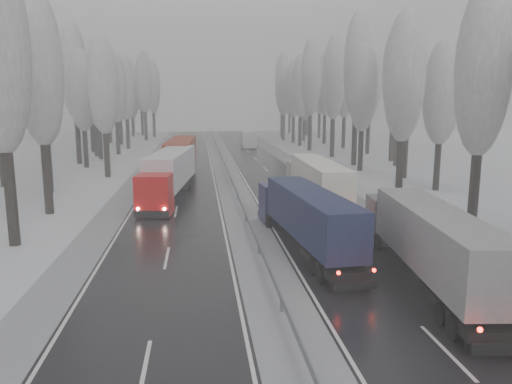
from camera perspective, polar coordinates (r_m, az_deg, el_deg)
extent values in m
plane|color=silver|center=(18.07, 5.13, -18.67)|extent=(260.00, 260.00, 0.00)
cube|color=black|center=(47.07, 4.06, -0.35)|extent=(7.50, 200.00, 0.03)
cube|color=black|center=(46.32, -8.82, -0.62)|extent=(7.50, 200.00, 0.03)
cube|color=#94969B|center=(46.40, -2.33, -0.48)|extent=(3.00, 200.00, 0.04)
cube|color=#94969B|center=(48.21, 9.85, -0.21)|extent=(2.40, 200.00, 0.04)
cube|color=#94969B|center=(46.79, -14.89, -0.73)|extent=(2.40, 200.00, 0.04)
cube|color=slate|center=(46.29, -2.34, 0.23)|extent=(0.06, 200.00, 0.32)
cube|color=slate|center=(44.39, -2.14, -0.61)|extent=(0.12, 0.12, 0.60)
cube|color=slate|center=(75.99, -4.01, 3.97)|extent=(0.12, 0.12, 0.60)
cylinder|color=black|center=(36.61, 23.65, 0.14)|extent=(0.68, 0.68, 5.60)
ellipsoid|color=gray|center=(36.18, 24.59, 12.71)|extent=(3.60, 3.60, 11.45)
cylinder|color=black|center=(46.45, 16.10, 2.62)|extent=(0.68, 0.68, 5.62)
ellipsoid|color=gray|center=(46.11, 16.61, 12.55)|extent=(3.60, 3.60, 11.48)
cylinder|color=black|center=(52.39, 19.99, 2.86)|extent=(0.64, 0.64, 4.94)
ellipsoid|color=gray|center=(52.01, 20.48, 10.59)|extent=(3.60, 3.60, 10.09)
cylinder|color=black|center=(55.22, 16.13, 3.64)|extent=(0.66, 0.66, 5.32)
ellipsoid|color=gray|center=(54.90, 16.53, 11.54)|extent=(3.60, 3.60, 10.88)
cylinder|color=black|center=(59.69, 16.66, 4.57)|extent=(0.72, 0.72, 6.31)
ellipsoid|color=gray|center=(59.53, 17.12, 13.23)|extent=(3.60, 3.60, 12.90)
cylinder|color=black|center=(64.63, 11.87, 4.78)|extent=(0.67, 0.67, 5.38)
ellipsoid|color=gray|center=(64.37, 12.13, 11.59)|extent=(3.60, 3.60, 10.98)
cylinder|color=black|center=(70.58, 15.70, 4.75)|extent=(0.62, 0.62, 4.59)
ellipsoid|color=gray|center=(70.28, 15.97, 10.08)|extent=(3.60, 3.60, 9.39)
cylinder|color=black|center=(69.97, 11.18, 5.86)|extent=(0.76, 0.76, 6.95)
ellipsoid|color=gray|center=(69.92, 11.48, 13.99)|extent=(3.60, 3.60, 14.19)
cylinder|color=black|center=(76.07, 15.26, 5.90)|extent=(0.74, 0.74, 6.59)
ellipsoid|color=gray|center=(75.98, 15.61, 13.00)|extent=(3.60, 3.60, 13.46)
cylinder|color=black|center=(79.70, 8.71, 6.26)|extent=(0.72, 0.72, 6.37)
ellipsoid|color=gray|center=(79.59, 8.90, 12.80)|extent=(3.60, 3.60, 13.01)
cylinder|color=black|center=(85.64, 12.65, 6.27)|extent=(0.70, 0.70, 5.97)
ellipsoid|color=gray|center=(85.49, 12.89, 11.98)|extent=(3.60, 3.60, 12.20)
cylinder|color=black|center=(89.75, 6.16, 6.86)|extent=(0.74, 0.74, 6.65)
ellipsoid|color=gray|center=(89.68, 6.28, 12.93)|extent=(3.60, 3.60, 13.59)
cylinder|color=black|center=(95.48, 9.98, 6.81)|extent=(0.71, 0.71, 6.14)
ellipsoid|color=gray|center=(95.36, 10.15, 12.08)|extent=(3.60, 3.60, 12.54)
cylinder|color=black|center=(99.33, 5.05, 7.04)|extent=(0.71, 0.71, 6.05)
ellipsoid|color=gray|center=(99.21, 5.13, 12.03)|extent=(3.60, 3.60, 12.37)
cylinder|color=black|center=(104.54, 7.81, 7.22)|extent=(0.72, 0.72, 6.30)
ellipsoid|color=gray|center=(104.44, 7.94, 12.15)|extent=(3.60, 3.60, 12.87)
cylinder|color=black|center=(106.70, 4.27, 7.23)|extent=(0.70, 0.70, 5.88)
ellipsoid|color=gray|center=(106.57, 4.34, 11.74)|extent=(3.60, 3.60, 12.00)
cylinder|color=black|center=(111.26, 5.48, 7.08)|extent=(0.64, 0.64, 4.86)
ellipsoid|color=gray|center=(111.08, 5.55, 10.65)|extent=(3.60, 3.60, 9.92)
cylinder|color=black|center=(113.52, 3.15, 7.46)|extent=(0.70, 0.70, 5.98)
ellipsoid|color=gray|center=(113.41, 3.20, 11.77)|extent=(3.60, 3.60, 12.21)
cylinder|color=black|center=(119.30, 7.23, 7.58)|extent=(0.71, 0.71, 6.19)
ellipsoid|color=gray|center=(119.20, 7.33, 11.83)|extent=(3.60, 3.60, 12.64)
cylinder|color=black|center=(123.41, 2.98, 7.90)|extent=(0.75, 0.75, 6.86)
ellipsoid|color=gray|center=(123.38, 3.03, 12.45)|extent=(3.60, 3.60, 14.01)
cylinder|color=black|center=(128.69, 5.78, 7.67)|extent=(0.68, 0.68, 5.55)
ellipsoid|color=gray|center=(128.56, 5.85, 11.20)|extent=(3.60, 3.60, 11.33)
cylinder|color=black|center=(134.12, 2.95, 7.93)|extent=(0.71, 0.71, 6.09)
ellipsoid|color=gray|center=(134.03, 2.99, 11.65)|extent=(3.60, 3.60, 12.45)
cylinder|color=black|center=(138.56, 3.84, 7.88)|extent=(0.67, 0.67, 5.49)
ellipsoid|color=gray|center=(138.44, 3.88, 11.12)|extent=(3.60, 3.60, 11.21)
cylinder|color=black|center=(33.66, -26.23, -0.42)|extent=(0.71, 0.71, 6.14)
cylinder|color=black|center=(42.13, -22.76, 1.60)|extent=(0.69, 0.69, 5.83)
ellipsoid|color=gray|center=(41.79, -23.58, 12.96)|extent=(3.60, 3.60, 11.92)
cylinder|color=black|center=(52.08, -22.61, 2.70)|extent=(0.65, 0.65, 5.03)
ellipsoid|color=gray|center=(51.71, -23.17, 10.61)|extent=(3.60, 3.60, 10.28)
cylinder|color=black|center=(57.68, -27.04, 2.88)|extent=(0.63, 0.63, 4.73)
cylinder|color=black|center=(60.43, -16.69, 4.21)|extent=(0.67, 0.67, 5.44)
ellipsoid|color=gray|center=(60.15, -17.08, 11.58)|extent=(3.60, 3.60, 11.11)
cylinder|color=black|center=(66.10, -22.87, 4.45)|extent=(0.69, 0.69, 5.72)
ellipsoid|color=gray|center=(65.88, -23.38, 11.54)|extent=(3.60, 3.60, 11.69)
cylinder|color=black|center=(70.05, -18.90, 4.80)|extent=(0.66, 0.66, 5.23)
ellipsoid|color=gray|center=(69.79, -19.27, 10.90)|extent=(3.60, 3.60, 10.68)
cylinder|color=black|center=(74.28, -19.64, 5.57)|extent=(0.74, 0.74, 6.60)
ellipsoid|color=gray|center=(74.18, -20.10, 12.85)|extent=(3.60, 3.60, 13.49)
cylinder|color=black|center=(79.44, -17.37, 5.46)|extent=(0.65, 0.65, 5.16)
ellipsoid|color=gray|center=(79.21, -17.66, 10.77)|extent=(3.60, 3.60, 10.54)
cylinder|color=black|center=(83.60, -17.82, 5.87)|extent=(0.69, 0.69, 5.79)
ellipsoid|color=gray|center=(83.43, -18.14, 11.54)|extent=(3.60, 3.60, 11.84)
cylinder|color=black|center=(85.80, -15.51, 6.04)|extent=(0.68, 0.68, 5.64)
ellipsoid|color=gray|center=(85.62, -15.77, 11.43)|extent=(3.60, 3.60, 11.53)
cylinder|color=black|center=(90.56, -18.18, 6.40)|extent=(0.73, 0.73, 6.56)
ellipsoid|color=gray|center=(90.47, -18.52, 12.33)|extent=(3.60, 3.60, 13.40)
cylinder|color=black|center=(95.71, -14.44, 6.55)|extent=(0.69, 0.69, 5.79)
ellipsoid|color=gray|center=(95.56, -14.67, 11.51)|extent=(3.60, 3.60, 11.84)
cylinder|color=black|center=(100.37, -16.85, 6.84)|extent=(0.74, 0.74, 6.65)
ellipsoid|color=gray|center=(100.31, -17.14, 12.26)|extent=(3.60, 3.60, 13.58)
cylinder|color=black|center=(105.33, -15.16, 6.66)|extent=(0.65, 0.65, 5.12)
ellipsoid|color=gray|center=(105.15, -15.35, 10.63)|extent=(3.60, 3.60, 10.46)
cylinder|color=black|center=(109.71, -16.36, 6.92)|extent=(0.69, 0.69, 5.84)
ellipsoid|color=gray|center=(109.59, -16.59, 11.27)|extent=(3.60, 3.60, 11.92)
cylinder|color=black|center=(115.50, -12.48, 7.45)|extent=(0.74, 0.74, 6.67)
ellipsoid|color=gray|center=(115.45, -12.67, 12.18)|extent=(3.60, 3.60, 13.63)
cylinder|color=black|center=(120.73, -16.63, 7.30)|extent=(0.72, 0.72, 6.31)
ellipsoid|color=gray|center=(120.65, -16.86, 11.57)|extent=(3.60, 3.60, 12.88)
cylinder|color=black|center=(124.76, -11.57, 7.60)|extent=(0.72, 0.72, 6.29)
ellipsoid|color=gray|center=(124.68, -11.73, 11.72)|extent=(3.60, 3.60, 12.84)
cylinder|color=black|center=(129.36, -13.91, 7.28)|extent=(0.64, 0.64, 4.86)
ellipsoid|color=gray|center=(129.21, -14.04, 10.35)|extent=(3.60, 3.60, 9.92)
cylinder|color=black|center=(131.64, -12.87, 7.76)|extent=(0.74, 0.74, 6.63)
ellipsoid|color=gray|center=(131.59, -13.04, 11.88)|extent=(3.60, 3.60, 13.54)
cylinder|color=black|center=(135.95, -13.85, 7.62)|extent=(0.69, 0.69, 5.79)
ellipsoid|color=gray|center=(135.85, -14.00, 11.10)|extent=(3.60, 3.60, 11.82)
cube|color=#4B4C50|center=(31.43, 15.10, -3.25)|extent=(2.58, 2.66, 2.81)
cube|color=black|center=(32.39, 14.60, -1.64)|extent=(2.15, 0.31, 0.94)
cube|color=black|center=(32.89, 14.41, -4.64)|extent=(2.34, 0.38, 0.47)
cube|color=slate|center=(24.47, 19.81, -5.00)|extent=(3.62, 12.36, 2.62)
cube|color=black|center=(19.87, 25.78, -15.22)|extent=(2.15, 0.33, 0.42)
cube|color=black|center=(22.08, 22.60, -11.85)|extent=(2.57, 5.33, 0.42)
cube|color=black|center=(20.36, 25.08, -15.11)|extent=(2.15, 0.28, 0.56)
cylinder|color=black|center=(30.74, 13.61, -5.52)|extent=(0.43, 1.00, 0.97)
cylinder|color=black|center=(31.29, 17.12, -5.42)|extent=(0.43, 1.00, 0.97)
cylinder|color=black|center=(21.48, 20.49, -12.96)|extent=(0.43, 1.00, 0.97)
cylinder|color=black|center=(22.25, 25.33, -12.49)|extent=(0.43, 1.00, 0.97)
cylinder|color=black|center=(20.45, 21.74, -14.26)|extent=(0.43, 1.00, 0.97)
cylinder|color=black|center=(21.26, 26.79, -13.69)|extent=(0.43, 1.00, 0.97)
sphere|color=#FF0C05|center=(19.15, 23.60, -13.58)|extent=(0.19, 0.19, 0.19)
sphere|color=white|center=(32.60, 12.92, -4.02)|extent=(0.21, 0.21, 0.21)
sphere|color=white|center=(33.06, 15.92, -3.96)|extent=(0.21, 0.21, 0.21)
cube|color=#201E4D|center=(35.59, 2.68, -1.43)|extent=(2.45, 2.54, 2.69)
cube|color=black|center=(36.54, 2.24, -0.11)|extent=(2.06, 0.28, 0.90)
cube|color=black|center=(36.97, 2.19, -2.68)|extent=(2.25, 0.35, 0.45)
cube|color=#111A31|center=(28.83, 6.21, -2.37)|extent=(3.38, 11.83, 2.51)
cube|color=black|center=(24.08, 10.52, -9.87)|extent=(2.07, 0.30, 0.40)
cube|color=black|center=(26.35, 8.33, -7.60)|extent=(2.43, 5.10, 0.40)
cube|color=black|center=(24.57, 10.06, -9.88)|extent=(2.06, 0.25, 0.54)
cylinder|color=black|center=(34.91, 1.46, -3.36)|extent=(0.40, 0.96, 0.93)
cylinder|color=black|center=(35.39, 4.43, -3.20)|extent=(0.40, 0.96, 0.93)
cylinder|color=black|center=(25.79, 6.61, -8.44)|extent=(0.40, 0.96, 0.93)
cylinder|color=black|center=(26.43, 10.53, -8.08)|extent=(0.40, 0.96, 0.93)
cylinder|color=black|center=(24.75, 7.48, -9.28)|extent=(0.40, 0.96, 0.93)
cylinder|color=black|center=(25.42, 11.54, -8.88)|extent=(0.40, 0.96, 0.93)
sphere|color=#FF0C05|center=(23.49, 8.70, -8.48)|extent=(0.18, 0.18, 0.18)
sphere|color=#FF0C05|center=(24.12, 12.53, -8.11)|extent=(0.18, 0.18, 0.18)
sphere|color=white|center=(36.72, 0.89, -2.19)|extent=(0.20, 0.20, 0.20)
sphere|color=white|center=(37.13, 3.46, -2.07)|extent=(0.20, 0.20, 0.20)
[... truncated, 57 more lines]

